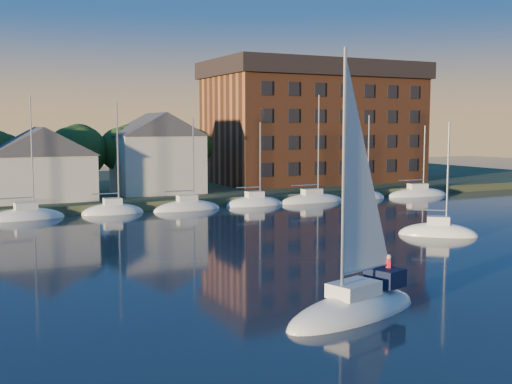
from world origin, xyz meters
TOP-DOWN VIEW (x-y plane):
  - shoreline_land at (0.00, 75.00)m, footprint 160.00×50.00m
  - wooden_dock at (0.00, 52.00)m, footprint 120.00×3.00m
  - clubhouse_centre at (-6.00, 57.00)m, footprint 11.55×8.40m
  - clubhouse_east at (8.00, 59.00)m, footprint 10.50×8.40m
  - condo_block at (34.00, 64.95)m, footprint 31.00×17.00m
  - tree_line at (2.00, 63.00)m, footprint 93.40×5.40m
  - moored_fleet at (0.00, 49.00)m, footprint 87.50×2.40m
  - hero_sailboat at (2.17, 8.52)m, footprint 9.36×5.24m
  - drifting_sailboat_right at (21.52, 24.23)m, footprint 6.40×5.92m

SIDE VIEW (x-z plane):
  - shoreline_land at x=0.00m, z-range -1.00..1.00m
  - wooden_dock at x=0.00m, z-range -0.50..0.50m
  - drifting_sailboat_right at x=21.52m, z-range -5.20..5.39m
  - moored_fleet at x=0.00m, z-range -5.93..6.12m
  - hero_sailboat at x=2.17m, z-range -6.38..7.55m
  - clubhouse_centre at x=-6.00m, z-range 1.09..9.17m
  - clubhouse_east at x=8.00m, z-range 1.10..10.90m
  - tree_line at x=2.00m, z-range 2.73..11.63m
  - condo_block at x=34.00m, z-range 1.09..18.49m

